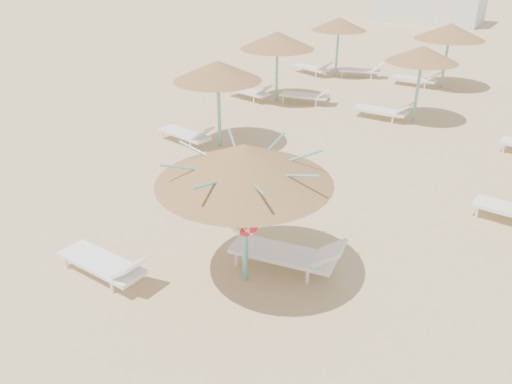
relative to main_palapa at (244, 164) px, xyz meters
The scene contains 6 objects.
ground 2.45m from the main_palapa, 105.66° to the left, with size 120.00×120.00×0.00m, color tan.
main_palapa is the anchor object (origin of this frame).
lounger_main_a 3.36m from the main_palapa, 148.40° to the right, with size 2.05×0.70×0.74m.
lounger_main_b 2.23m from the main_palapa, 51.23° to the left, with size 2.32×1.03×0.81m.
palapa_field 10.32m from the main_palapa, 83.55° to the left, with size 18.94×14.47×2.72m.
service_hut 35.92m from the main_palapa, 99.79° to the left, with size 8.40×4.40×3.25m.
Camera 1 is at (4.41, -6.90, 5.85)m, focal length 35.00 mm.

